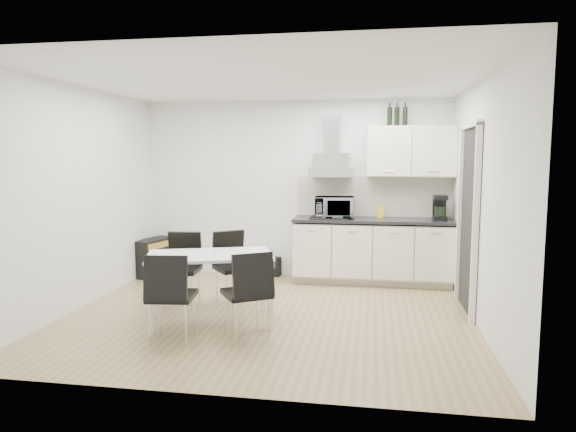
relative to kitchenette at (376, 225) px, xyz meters
name	(u,v)px	position (x,y,z in m)	size (l,w,h in m)	color
ground	(268,315)	(-1.19, -1.73, -0.83)	(4.50, 4.50, 0.00)	#A28758
wall_back	(295,189)	(-1.19, 0.27, 0.47)	(4.50, 0.10, 2.60)	white
wall_front	(212,223)	(-1.19, -3.73, 0.47)	(4.50, 0.10, 2.60)	white
wall_left	(80,198)	(-3.44, -1.73, 0.47)	(0.10, 4.00, 2.60)	white
wall_right	(482,203)	(1.06, -1.73, 0.47)	(0.10, 4.00, 2.60)	white
ceiling	(267,80)	(-1.19, -1.73, 1.77)	(4.50, 4.50, 0.00)	white
doorway	(467,221)	(1.02, -1.18, 0.22)	(0.08, 1.04, 2.10)	white
kitchenette	(376,225)	(0.00, 0.00, 0.00)	(2.22, 0.64, 2.52)	beige
dining_table	(210,262)	(-1.75, -2.09, -0.17)	(1.48, 1.13, 0.75)	white
chair_far_left	(181,271)	(-2.27, -1.60, -0.39)	(0.44, 0.50, 0.88)	black
chair_far_right	(235,269)	(-1.67, -1.39, -0.39)	(0.44, 0.50, 0.88)	black
chair_near_left	(172,297)	(-1.93, -2.71, -0.39)	(0.44, 0.50, 0.88)	black
chair_near_right	(247,294)	(-1.25, -2.50, -0.39)	(0.44, 0.50, 0.88)	black
guitar_amp	(154,257)	(-3.28, -0.08, -0.55)	(0.46, 0.72, 0.56)	black
floor_speaker	(275,267)	(-1.48, 0.17, -0.69)	(0.17, 0.15, 0.28)	black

